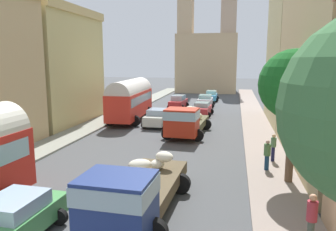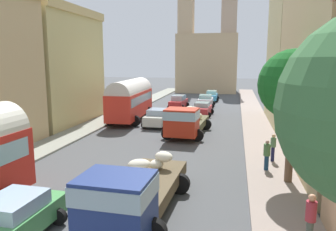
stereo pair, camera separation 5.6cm
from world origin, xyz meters
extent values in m
plane|color=#4A4C4E|center=(0.00, 27.00, 0.00)|extent=(154.00, 154.00, 0.00)
cube|color=gray|center=(-7.25, 27.00, 0.07)|extent=(2.50, 70.00, 0.14)
cube|color=gray|center=(7.25, 27.00, 0.07)|extent=(2.50, 70.00, 0.14)
cube|color=tan|center=(-10.54, 23.43, 4.91)|extent=(4.08, 10.41, 9.83)
cube|color=tan|center=(-10.54, 23.43, 10.19)|extent=(4.49, 10.41, 0.74)
cube|color=tan|center=(11.50, 27.97, 6.61)|extent=(6.00, 11.26, 13.23)
cube|color=tan|center=(0.00, 57.09, 5.24)|extent=(10.83, 7.22, 10.47)
cube|color=tan|center=(-3.79, 55.29, 8.64)|extent=(2.65, 2.65, 17.29)
cube|color=tan|center=(3.79, 55.29, 8.64)|extent=(2.65, 2.65, 17.29)
cylinder|color=black|center=(-3.42, 6.43, 0.50)|extent=(1.00, 0.35, 1.00)
cube|color=red|center=(-4.71, 25.96, 1.69)|extent=(2.73, 8.81, 2.37)
cylinder|color=silver|center=(-4.71, 25.96, 2.87)|extent=(2.68, 8.64, 2.32)
cube|color=#99B7C6|center=(-4.71, 25.96, 2.21)|extent=(2.75, 8.12, 0.76)
cylinder|color=black|center=(-5.94, 28.61, 0.50)|extent=(1.00, 0.35, 1.00)
cylinder|color=black|center=(-3.70, 28.71, 0.50)|extent=(1.00, 0.35, 1.00)
cylinder|color=black|center=(-5.72, 23.21, 0.50)|extent=(1.00, 0.35, 1.00)
cylinder|color=black|center=(-3.47, 23.30, 0.50)|extent=(1.00, 0.35, 1.00)
cube|color=navy|center=(1.71, 4.96, 1.39)|extent=(2.33, 1.98, 1.89)
cube|color=#99B7C6|center=(1.71, 4.96, 1.92)|extent=(2.38, 2.06, 0.60)
cube|color=brown|center=(1.84, 8.49, 0.73)|extent=(2.44, 5.24, 0.55)
ellipsoid|color=silver|center=(1.26, 7.54, 1.28)|extent=(0.69, 0.82, 0.55)
ellipsoid|color=silver|center=(1.89, 9.63, 1.22)|extent=(0.82, 0.92, 0.45)
ellipsoid|color=beige|center=(1.86, 7.59, 1.22)|extent=(1.19, 1.22, 0.45)
ellipsoid|color=#ECE3CB|center=(2.20, 9.73, 1.57)|extent=(1.02, 0.90, 0.47)
ellipsoid|color=beige|center=(1.41, 8.52, 1.54)|extent=(1.22, 1.11, 0.45)
cylinder|color=black|center=(0.59, 5.28, 0.45)|extent=(0.90, 0.31, 0.90)
cylinder|color=black|center=(3.00, 9.44, 0.45)|extent=(0.90, 0.32, 0.90)
cylinder|color=black|center=(0.74, 9.52, 0.45)|extent=(0.90, 0.32, 0.90)
cube|color=#B72C17|center=(1.52, 18.85, 1.43)|extent=(2.41, 2.09, 1.97)
cube|color=#99B7C6|center=(1.52, 18.85, 1.98)|extent=(2.46, 2.17, 0.63)
cube|color=brown|center=(1.73, 22.32, 0.73)|extent=(2.59, 5.13, 0.55)
ellipsoid|color=beige|center=(1.70, 22.56, 1.27)|extent=(0.92, 0.86, 0.54)
ellipsoid|color=beige|center=(2.26, 22.50, 1.28)|extent=(1.05, 1.01, 0.57)
ellipsoid|color=beige|center=(1.17, 20.87, 1.24)|extent=(1.13, 0.98, 0.48)
ellipsoid|color=#EDE6CA|center=(1.38, 24.01, 1.64)|extent=(1.01, 0.99, 0.53)
ellipsoid|color=beige|center=(1.74, 24.07, 1.60)|extent=(1.20, 1.08, 0.50)
ellipsoid|color=silver|center=(1.87, 22.16, 1.53)|extent=(0.87, 0.70, 0.44)
cylinder|color=black|center=(2.68, 19.02, 0.45)|extent=(0.90, 0.31, 0.90)
cylinder|color=black|center=(0.39, 19.15, 0.45)|extent=(0.90, 0.31, 0.90)
cylinder|color=black|center=(2.93, 23.19, 0.45)|extent=(0.90, 0.31, 0.90)
cylinder|color=black|center=(0.64, 23.32, 0.45)|extent=(0.90, 0.31, 0.90)
cube|color=#B52C30|center=(1.87, 30.26, 0.62)|extent=(1.86, 3.84, 0.71)
cube|color=#95B8C0|center=(1.87, 30.26, 1.21)|extent=(1.56, 2.03, 0.47)
cylinder|color=black|center=(2.63, 29.05, 0.30)|extent=(0.60, 0.21, 0.60)
cylinder|color=black|center=(0.98, 29.14, 0.30)|extent=(0.60, 0.21, 0.60)
cylinder|color=black|center=(2.76, 31.38, 0.30)|extent=(0.60, 0.21, 0.60)
cylinder|color=black|center=(1.11, 31.47, 0.30)|extent=(0.60, 0.21, 0.60)
cube|color=silver|center=(1.61, 36.94, 0.68)|extent=(1.81, 3.81, 0.83)
cube|color=#8CC3C6|center=(1.61, 36.94, 1.33)|extent=(1.57, 1.99, 0.46)
cylinder|color=black|center=(2.50, 35.79, 0.30)|extent=(0.60, 0.21, 0.60)
cylinder|color=black|center=(0.76, 35.76, 0.30)|extent=(0.60, 0.21, 0.60)
cylinder|color=black|center=(2.46, 38.13, 0.30)|extent=(0.60, 0.21, 0.60)
cylinder|color=black|center=(0.72, 38.10, 0.30)|extent=(0.60, 0.21, 0.60)
cube|color=#3E90BF|center=(1.92, 43.27, 0.63)|extent=(1.61, 4.33, 0.72)
cube|color=#8DC3BC|center=(1.92, 43.27, 1.25)|extent=(1.39, 2.26, 0.53)
cylinder|color=black|center=(2.71, 41.94, 0.30)|extent=(0.60, 0.21, 0.60)
cylinder|color=black|center=(1.16, 41.92, 0.30)|extent=(0.60, 0.21, 0.60)
cylinder|color=black|center=(2.67, 44.62, 0.30)|extent=(0.60, 0.21, 0.60)
cylinder|color=black|center=(1.12, 44.59, 0.30)|extent=(0.60, 0.21, 0.60)
cube|color=#489550|center=(-1.75, 4.64, 0.62)|extent=(1.91, 3.83, 0.71)
cube|color=#9DB6D0|center=(-1.75, 4.64, 1.23)|extent=(1.63, 2.01, 0.49)
cylinder|color=black|center=(-2.60, 5.84, 0.30)|extent=(0.60, 0.21, 0.60)
cylinder|color=black|center=(-0.82, 5.78, 0.30)|extent=(0.60, 0.21, 0.60)
cube|color=silver|center=(-1.51, 23.77, 0.67)|extent=(1.78, 3.65, 0.80)
cube|color=#98AEC4|center=(-1.51, 23.77, 1.32)|extent=(1.54, 1.91, 0.50)
cylinder|color=black|center=(-2.34, 24.90, 0.30)|extent=(0.60, 0.21, 0.60)
cylinder|color=black|center=(-0.64, 24.87, 0.30)|extent=(0.60, 0.21, 0.60)
cylinder|color=black|center=(-2.39, 22.66, 0.30)|extent=(0.60, 0.21, 0.60)
cylinder|color=black|center=(-0.69, 22.63, 0.30)|extent=(0.60, 0.21, 0.60)
cube|color=#AE2829|center=(-1.57, 35.20, 0.64)|extent=(1.80, 4.38, 0.74)
cube|color=#9DB5C4|center=(-1.57, 35.20, 1.31)|extent=(1.49, 2.31, 0.60)
cylinder|color=black|center=(-2.26, 36.58, 0.30)|extent=(0.60, 0.21, 0.60)
cylinder|color=black|center=(-0.72, 36.49, 0.30)|extent=(0.60, 0.21, 0.60)
cylinder|color=black|center=(-2.42, 33.92, 0.30)|extent=(0.60, 0.21, 0.60)
cylinder|color=black|center=(-0.87, 33.83, 0.30)|extent=(0.60, 0.21, 0.60)
cylinder|color=#A02F3B|center=(7.67, 5.81, 1.35)|extent=(0.41, 0.41, 0.63)
sphere|color=tan|center=(7.67, 5.81, 1.79)|extent=(0.23, 0.23, 0.23)
cylinder|color=#1A1C40|center=(7.50, 14.74, 0.07)|extent=(0.17, 0.17, 0.14)
cylinder|color=#1A1C40|center=(7.50, 14.74, 0.56)|extent=(0.27, 0.27, 0.85)
cylinder|color=#557B53|center=(7.50, 14.74, 1.26)|extent=(0.41, 0.41, 0.54)
sphere|color=tan|center=(7.50, 14.74, 1.63)|extent=(0.22, 0.22, 0.22)
cylinder|color=navy|center=(7.02, 13.11, 0.07)|extent=(0.20, 0.20, 0.14)
cylinder|color=navy|center=(7.02, 13.11, 0.53)|extent=(0.24, 0.24, 0.78)
cylinder|color=#48713F|center=(7.02, 13.11, 1.24)|extent=(0.37, 0.37, 0.63)
sphere|color=tan|center=(7.02, 13.11, 1.65)|extent=(0.21, 0.21, 0.21)
cylinder|color=brown|center=(7.90, 11.59, 1.78)|extent=(0.37, 0.37, 3.57)
sphere|color=#195F21|center=(7.90, 11.59, 4.79)|extent=(3.26, 3.26, 3.26)
camera|label=1|loc=(5.23, -4.16, 5.89)|focal=34.79mm
camera|label=2|loc=(5.29, -4.15, 5.89)|focal=34.79mm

